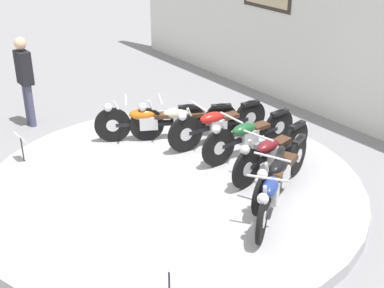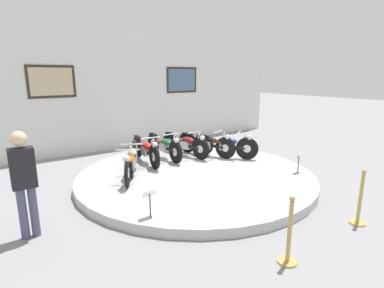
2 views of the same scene
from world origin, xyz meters
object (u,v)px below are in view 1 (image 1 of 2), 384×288
visitor_standing (25,76)px  motorcycle_green (248,134)px  motorcycle_black (281,171)px  info_placard_front_centre (169,276)px  motorcycle_cream (182,119)px  info_placard_front_left (21,141)px  motorcycle_blue (271,190)px  motorcycle_orange (148,120)px  motorcycle_maroon (271,151)px  motorcycle_red (217,123)px

visitor_standing → motorcycle_green: bearing=30.3°
motorcycle_green → motorcycle_black: 1.31m
motorcycle_green → info_placard_front_centre: bearing=-55.9°
info_placard_front_centre → visitor_standing: 6.06m
motorcycle_black → motorcycle_cream: bearing=180.0°
motorcycle_black → info_placard_front_left: size_ratio=3.65×
motorcycle_cream → motorcycle_black: size_ratio=0.94×
motorcycle_cream → visitor_standing: size_ratio=0.99×
info_placard_front_centre → motorcycle_cream: bearing=141.7°
motorcycle_green → visitor_standing: (-3.88, -2.27, 0.44)m
motorcycle_cream → visitor_standing: visitor_standing is taller
motorcycle_green → motorcycle_blue: 1.82m
motorcycle_blue → info_placard_front_centre: (0.57, -2.12, -0.02)m
motorcycle_orange → motorcycle_black: same height
info_placard_front_left → motorcycle_cream: bearing=71.4°
motorcycle_maroon → info_placard_front_left: (-2.78, -2.98, -0.02)m
motorcycle_black → info_placard_front_left: bearing=-141.6°
motorcycle_blue → visitor_standing: visitor_standing is taller
info_placard_front_left → motorcycle_maroon: bearing=47.1°
motorcycle_maroon → visitor_standing: bearing=-154.8°
motorcycle_orange → info_placard_front_centre: bearing=-30.2°
motorcycle_black → motorcycle_red: bearing=169.3°
motorcycle_cream → info_placard_front_centre: bearing=-38.3°
motorcycle_red → info_placard_front_left: 3.31m
motorcycle_cream → info_placard_front_centre: (3.32, -2.63, -0.01)m
motorcycle_cream → motorcycle_maroon: 1.92m
motorcycle_orange → motorcycle_maroon: (2.20, 0.87, -0.00)m
info_placard_front_left → info_placard_front_centre: same height
motorcycle_orange → motorcycle_blue: 3.05m
motorcycle_red → info_placard_front_centre: 4.07m
motorcycle_red → info_placard_front_left: size_ratio=3.92×
motorcycle_green → motorcycle_blue: bearing=-33.0°
motorcycle_cream → motorcycle_red: 0.66m
motorcycle_red → motorcycle_maroon: motorcycle_red is taller
motorcycle_orange → motorcycle_green: 1.82m
info_placard_front_centre → visitor_standing: (-5.98, 0.84, 0.46)m
motorcycle_red → motorcycle_maroon: 1.34m
motorcycle_maroon → motorcycle_orange: bearing=-158.4°
info_placard_front_left → info_placard_front_centre: size_ratio=1.00×
motorcycle_orange → visitor_standing: 2.71m
motorcycle_orange → motorcycle_black: 2.79m
motorcycle_green → info_placard_front_left: bearing=-124.1°
motorcycle_cream → motorcycle_blue: (2.75, -0.51, 0.02)m
motorcycle_blue → info_placard_front_left: size_ratio=3.26×
motorcycle_cream → motorcycle_green: 1.31m
motorcycle_green → info_placard_front_left: size_ratio=3.91×
motorcycle_black → info_placard_front_centre: 2.78m
motorcycle_orange → info_placard_front_left: size_ratio=3.42×
motorcycle_green → motorcycle_orange: bearing=-146.9°
motorcycle_green → info_placard_front_centre: (2.10, -3.11, -0.02)m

